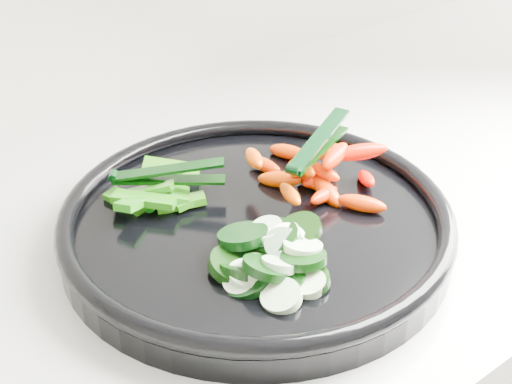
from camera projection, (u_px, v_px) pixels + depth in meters
counter at (432, 352)px, 1.20m from camera, size 2.02×0.62×0.93m
veggie_tray at (256, 223)px, 0.68m from camera, size 0.39×0.39×0.04m
cucumber_pile at (265, 259)px, 0.61m from camera, size 0.13×0.12×0.04m
carrot_pile at (316, 170)px, 0.72m from camera, size 0.14×0.17×0.05m
pepper_pile at (158, 194)px, 0.70m from camera, size 0.11×0.09×0.03m
tong_carrot at (317, 145)px, 0.70m from camera, size 0.11×0.06×0.02m
tong_pepper at (165, 175)px, 0.70m from camera, size 0.10×0.08×0.02m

